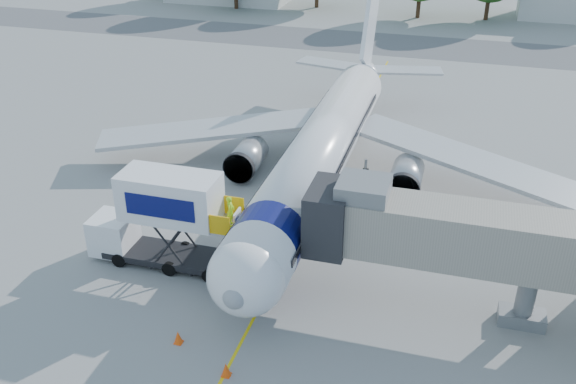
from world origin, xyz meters
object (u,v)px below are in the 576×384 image
(jet_bridge, at_px, (435,233))
(ground_tug, at_px, (152,382))
(catering_hiloader, at_px, (161,219))
(aircraft, at_px, (323,148))

(jet_bridge, distance_m, ground_tug, 14.31)
(catering_hiloader, height_order, ground_tug, catering_hiloader)
(aircraft, height_order, catering_hiloader, aircraft)
(aircraft, xyz_separation_m, jet_bridge, (7.99, -11.12, 1.39))
(jet_bridge, bearing_deg, ground_tug, -138.89)
(aircraft, relative_size, catering_hiloader, 4.44)
(jet_bridge, relative_size, ground_tug, 3.77)
(aircraft, xyz_separation_m, catering_hiloader, (-6.27, -11.12, -0.19))
(aircraft, xyz_separation_m, ground_tug, (-2.43, -20.22, -2.25))
(ground_tug, bearing_deg, catering_hiloader, 94.25)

